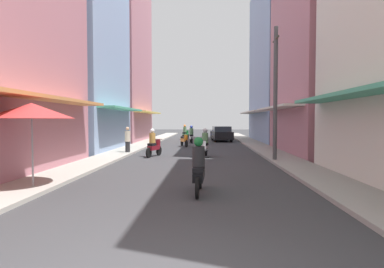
# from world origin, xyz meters

# --- Properties ---
(ground_plane) EXTENTS (100.04, 100.04, 0.00)m
(ground_plane) POSITION_xyz_m (0.00, 18.74, 0.00)
(ground_plane) COLOR #38383A
(sidewalk_left) EXTENTS (1.71, 53.47, 0.12)m
(sidewalk_left) POSITION_xyz_m (-4.60, 18.74, 0.06)
(sidewalk_left) COLOR #ADA89E
(sidewalk_left) RESTS_ON ground
(sidewalk_right) EXTENTS (1.71, 53.47, 0.12)m
(sidewalk_right) POSITION_xyz_m (4.60, 18.74, 0.06)
(sidewalk_right) COLOR #9E9991
(sidewalk_right) RESTS_ON ground
(building_left_mid) EXTENTS (7.05, 8.34, 12.13)m
(building_left_mid) POSITION_xyz_m (-8.45, 17.80, 6.06)
(building_left_mid) COLOR #8CA5CC
(building_left_mid) RESTS_ON ground
(building_left_far) EXTENTS (7.05, 9.65, 15.30)m
(building_left_far) POSITION_xyz_m (-8.45, 27.48, 7.64)
(building_left_far) COLOR #B7727F
(building_left_far) RESTS_ON ground
(building_right_mid) EXTENTS (7.05, 9.31, 14.98)m
(building_right_mid) POSITION_xyz_m (8.45, 16.43, 7.48)
(building_right_mid) COLOR #B7727F
(building_right_mid) RESTS_ON ground
(building_right_far) EXTENTS (7.05, 11.83, 15.18)m
(building_right_far) POSITION_xyz_m (8.45, 27.40, 7.58)
(building_right_far) COLOR #8CA5CC
(building_right_far) RESTS_ON ground
(motorbike_blue) EXTENTS (0.55, 1.81, 0.96)m
(motorbike_blue) POSITION_xyz_m (0.50, 31.96, 0.50)
(motorbike_blue) COLOR black
(motorbike_blue) RESTS_ON ground
(motorbike_black) EXTENTS (0.55, 1.81, 1.58)m
(motorbike_black) POSITION_xyz_m (0.46, 5.15, 0.70)
(motorbike_black) COLOR black
(motorbike_black) RESTS_ON ground
(motorbike_white) EXTENTS (0.56, 1.80, 1.58)m
(motorbike_white) POSITION_xyz_m (-0.71, 25.05, 0.70)
(motorbike_white) COLOR black
(motorbike_white) RESTS_ON ground
(motorbike_silver) EXTENTS (0.55, 1.80, 1.58)m
(motorbike_silver) POSITION_xyz_m (0.56, 14.09, 0.70)
(motorbike_silver) COLOR black
(motorbike_silver) RESTS_ON ground
(motorbike_green) EXTENTS (0.76, 1.74, 1.58)m
(motorbike_green) POSITION_xyz_m (-1.60, 30.64, 0.70)
(motorbike_green) COLOR black
(motorbike_green) RESTS_ON ground
(motorbike_orange) EXTENTS (0.78, 1.73, 0.96)m
(motorbike_orange) POSITION_xyz_m (-1.06, 21.11, 0.50)
(motorbike_orange) COLOR black
(motorbike_orange) RESTS_ON ground
(motorbike_maroon) EXTENTS (0.73, 1.75, 1.58)m
(motorbike_maroon) POSITION_xyz_m (-2.28, 14.14, 0.70)
(motorbike_maroon) COLOR black
(motorbike_maroon) RESTS_ON ground
(parked_car) EXTENTS (2.12, 4.24, 1.45)m
(parked_car) POSITION_xyz_m (2.10, 27.78, 0.74)
(parked_car) COLOR black
(parked_car) RESTS_ON ground
(pedestrian_crossing) EXTENTS (0.34, 0.34, 1.64)m
(pedestrian_crossing) POSITION_xyz_m (-4.07, 15.44, 0.82)
(pedestrian_crossing) COLOR #262628
(pedestrian_crossing) RESTS_ON ground
(vendor_umbrella) EXTENTS (2.38, 2.38, 2.53)m
(vendor_umbrella) POSITION_xyz_m (-4.39, 5.41, 2.30)
(vendor_umbrella) COLOR #99999E
(vendor_umbrella) RESTS_ON ground
(utility_pole) EXTENTS (0.20, 1.20, 6.53)m
(utility_pole) POSITION_xyz_m (3.99, 12.17, 3.34)
(utility_pole) COLOR #4C4C4F
(utility_pole) RESTS_ON ground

